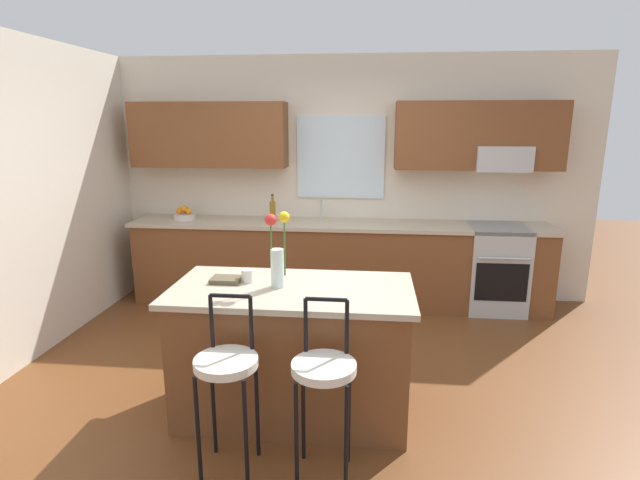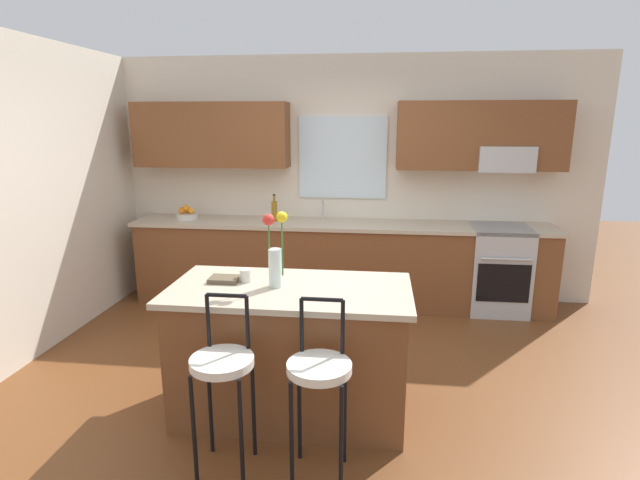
{
  "view_description": "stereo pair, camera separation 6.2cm",
  "coord_description": "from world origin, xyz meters",
  "views": [
    {
      "loc": [
        0.34,
        -3.53,
        2.0
      ],
      "look_at": [
        -0.08,
        0.55,
        1.0
      ],
      "focal_mm": 27.53,
      "sensor_mm": 36.0,
      "label": 1
    },
    {
      "loc": [
        0.41,
        -3.53,
        2.0
      ],
      "look_at": [
        -0.08,
        0.55,
        1.0
      ],
      "focal_mm": 27.53,
      "sensor_mm": 36.0,
      "label": 2
    }
  ],
  "objects": [
    {
      "name": "kitchen_island",
      "position": [
        -0.16,
        -0.47,
        0.46
      ],
      "size": [
        1.62,
        0.83,
        0.92
      ],
      "color": "brown",
      "rests_on": "ground"
    },
    {
      "name": "sink_faucet",
      "position": [
        -0.2,
        1.84,
        1.06
      ],
      "size": [
        0.02,
        0.13,
        0.23
      ],
      "color": "#B7BABC",
      "rests_on": "counter_run"
    },
    {
      "name": "bar_stool_middle",
      "position": [
        0.11,
        -1.1,
        0.64
      ],
      "size": [
        0.36,
        0.36,
        1.04
      ],
      "color": "black",
      "rests_on": "ground"
    },
    {
      "name": "bottle_olive_oil",
      "position": [
        -0.73,
        1.7,
        1.04
      ],
      "size": [
        0.06,
        0.06,
        0.3
      ],
      "color": "olive",
      "rests_on": "counter_run"
    },
    {
      "name": "fruit_bowl_oranges",
      "position": [
        -1.74,
        1.7,
        0.97
      ],
      "size": [
        0.24,
        0.24,
        0.16
      ],
      "color": "silver",
      "rests_on": "counter_run"
    },
    {
      "name": "wall_left",
      "position": [
        -2.56,
        0.3,
        1.35
      ],
      "size": [
        0.12,
        4.6,
        2.7
      ],
      "primitive_type": "cube",
      "color": "beige",
      "rests_on": "ground"
    },
    {
      "name": "back_wall_assembly",
      "position": [
        0.03,
        1.99,
        1.51
      ],
      "size": [
        5.6,
        0.5,
        2.7
      ],
      "color": "beige",
      "rests_on": "ground"
    },
    {
      "name": "counter_run",
      "position": [
        -0.0,
        1.7,
        0.47
      ],
      "size": [
        4.56,
        0.64,
        0.92
      ],
      "color": "brown",
      "rests_on": "ground"
    },
    {
      "name": "cookbook",
      "position": [
        -0.63,
        -0.41,
        0.94
      ],
      "size": [
        0.2,
        0.15,
        0.03
      ],
      "primitive_type": "cube",
      "color": "brown",
      "rests_on": "kitchen_island"
    },
    {
      "name": "flower_vase",
      "position": [
        -0.26,
        -0.47,
        1.15
      ],
      "size": [
        0.16,
        0.09,
        0.51
      ],
      "color": "silver",
      "rests_on": "kitchen_island"
    },
    {
      "name": "mug_ceramic",
      "position": [
        -0.48,
        -0.4,
        0.97
      ],
      "size": [
        0.08,
        0.08,
        0.09
      ],
      "primitive_type": "cylinder",
      "color": "silver",
      "rests_on": "kitchen_island"
    },
    {
      "name": "oven_range",
      "position": [
        1.69,
        1.68,
        0.46
      ],
      "size": [
        0.6,
        0.64,
        0.92
      ],
      "color": "#B7BABC",
      "rests_on": "ground"
    },
    {
      "name": "ground_plane",
      "position": [
        0.0,
        0.0,
        0.0
      ],
      "size": [
        14.0,
        14.0,
        0.0
      ],
      "primitive_type": "plane",
      "color": "brown"
    },
    {
      "name": "bar_stool_near",
      "position": [
        -0.44,
        -1.1,
        0.64
      ],
      "size": [
        0.36,
        0.36,
        1.04
      ],
      "color": "black",
      "rests_on": "ground"
    }
  ]
}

